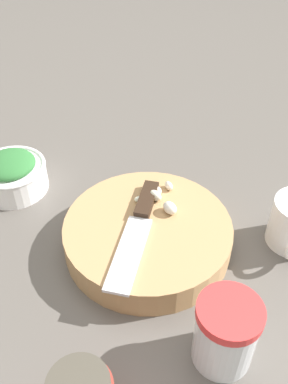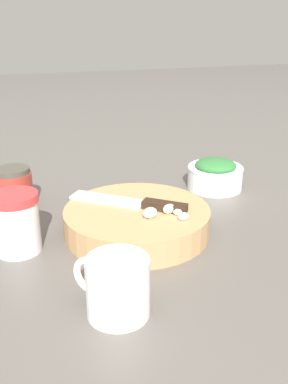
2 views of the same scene
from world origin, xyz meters
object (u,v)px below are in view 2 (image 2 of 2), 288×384
herb_bowl (215,174)px  honey_jar (14,189)px  garlic_cloves (164,211)px  spice_jar (16,223)px  chef_knife (135,203)px  coffee_mug (116,286)px  cutting_board (137,221)px

herb_bowl → honey_jar: honey_jar is taller
garlic_cloves → herb_bowl: herb_bowl is taller
herb_bowl → spice_jar: bearing=17.8°
chef_knife → garlic_cloves: 0.06m
coffee_mug → honey_jar: 0.38m
coffee_mug → cutting_board: bearing=-115.7°
cutting_board → coffee_mug: 0.22m
garlic_cloves → honey_jar: bearing=-44.9°
garlic_cloves → chef_knife: bearing=-60.6°
cutting_board → spice_jar: bearing=-1.6°
herb_bowl → cutting_board: bearing=31.9°
spice_jar → honey_jar: spice_jar is taller
herb_bowl → garlic_cloves: bearing=43.1°
cutting_board → garlic_cloves: size_ratio=3.51×
herb_bowl → coffee_mug: bearing=46.4°
spice_jar → coffee_mug: spice_jar is taller
cutting_board → honey_jar: honey_jar is taller
chef_knife → spice_jar: 0.19m
chef_knife → honey_jar: bearing=90.4°
herb_bowl → honey_jar: 0.41m
garlic_cloves → herb_bowl: bearing=-136.9°
garlic_cloves → herb_bowl: 0.26m
chef_knife → herb_bowl: bearing=-19.5°
cutting_board → herb_bowl: (-0.22, -0.14, 0.01)m
chef_knife → spice_jar: bearing=134.1°
spice_jar → coffee_mug: 0.22m
spice_jar → coffee_mug: (-0.10, 0.20, -0.01)m
garlic_cloves → honey_jar: 0.30m
chef_knife → coffee_mug: bearing=-163.1°
cutting_board → coffee_mug: size_ratio=2.59×
chef_knife → honey_jar: honey_jar is taller
honey_jar → chef_knife: bearing=139.1°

